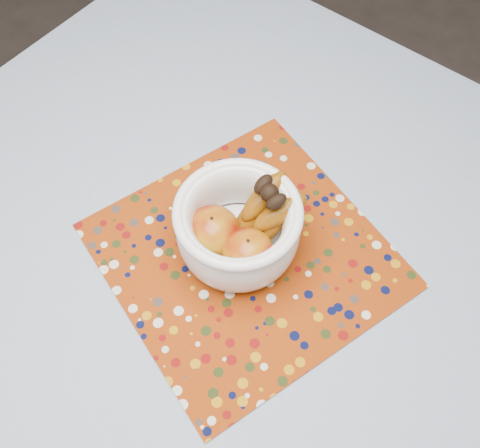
# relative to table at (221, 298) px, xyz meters

# --- Properties ---
(table) EXTENTS (1.20, 1.20, 0.75)m
(table) POSITION_rel_table_xyz_m (0.00, 0.00, 0.00)
(table) COLOR brown
(table) RESTS_ON ground
(tablecloth) EXTENTS (1.32, 1.32, 0.01)m
(tablecloth) POSITION_rel_table_xyz_m (0.00, 0.00, 0.08)
(tablecloth) COLOR slate
(tablecloth) RESTS_ON table
(placemat) EXTENTS (0.54, 0.54, 0.00)m
(placemat) POSITION_rel_table_xyz_m (0.01, 0.06, 0.09)
(placemat) COLOR #812C07
(placemat) RESTS_ON tablecloth
(fruit_bowl) EXTENTS (0.21, 0.21, 0.15)m
(fruit_bowl) POSITION_rel_table_xyz_m (-0.00, 0.07, 0.16)
(fruit_bowl) COLOR white
(fruit_bowl) RESTS_ON placemat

